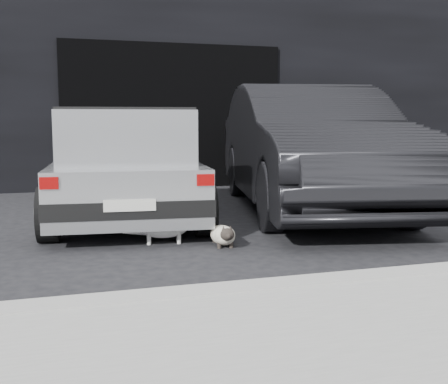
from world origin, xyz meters
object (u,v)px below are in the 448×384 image
object	(u,v)px
silver_hatchback	(125,160)
cat_siamese	(223,235)
second_car	(309,147)
cat_white	(167,226)

from	to	relation	value
silver_hatchback	cat_siamese	world-z (taller)	silver_hatchback
second_car	cat_siamese	distance (m)	2.66
cat_siamese	cat_white	size ratio (longest dim) A/B	0.94
silver_hatchback	cat_siamese	bearing A→B (deg)	-62.66
second_car	cat_siamese	xyz separation A→B (m)	(-1.79, -1.82, -0.75)
silver_hatchback	cat_white	size ratio (longest dim) A/B	5.12
second_car	cat_white	world-z (taller)	second_car
silver_hatchback	second_car	distance (m)	2.51
silver_hatchback	cat_white	bearing A→B (deg)	-75.92
second_car	silver_hatchback	bearing A→B (deg)	-168.82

